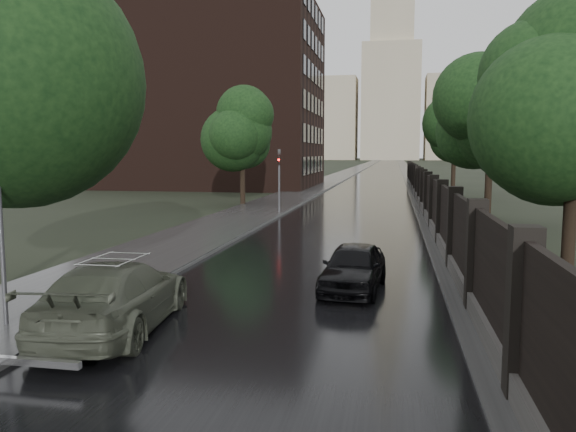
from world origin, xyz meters
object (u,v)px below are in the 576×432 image
Objects in this scene: lamp_post at (0,206)px; car_right_near at (354,267)px; traffic_light at (279,175)px; tree_right_c at (454,139)px; tree_left_far at (242,132)px; tree_right_b at (491,130)px; volga_sedan at (115,296)px; tree_right_a at (576,110)px.

car_right_near is (7.00, 4.96, -2.02)m from lamp_post.
lamp_post is 1.28× the size of traffic_light.
car_right_near is at bearing -99.98° from tree_right_c.
tree_right_b is at bearing -27.30° from tree_left_far.
lamp_post is at bearing -84.79° from tree_left_far.
tree_right_b reaches higher than traffic_light.
tree_right_c is 40.67m from lamp_post.
volga_sedan is (1.16, -22.99, -1.65)m from traffic_light.
traffic_light is (-11.80, 2.99, -2.55)m from tree_right_b.
tree_right_a is at bearing 26.74° from lamp_post.
tree_right_c is 1.36× the size of volga_sedan.
tree_right_b is at bearing 73.82° from car_right_near.
car_right_near is (-5.90, -33.54, -4.30)m from tree_right_c.
lamp_post reaches higher than volga_sedan.
tree_right_a is at bearing 19.24° from car_right_near.
tree_left_far is 18.45m from tree_right_c.
tree_right_b is 24.33m from lamp_post.
tree_right_c reaches higher than traffic_light.
tree_right_a reaches higher than lamp_post.
lamp_post is at bearing -108.52° from tree_right_c.
car_right_near is at bearing 35.32° from lamp_post.
traffic_light is at bearing 165.76° from tree_right_b.
traffic_light is 0.77× the size of volga_sedan.
tree_left_far is 1.05× the size of tree_right_b.
traffic_light is (-11.80, 16.99, -2.55)m from tree_right_a.
tree_right_a is 1.00× the size of tree_right_b.
tree_left_far is 28.73m from lamp_post.
tree_left_far is at bearing 126.47° from traffic_light.
tree_left_far is at bearing 152.70° from tree_right_b.
tree_right_a is 1.75× the size of traffic_light.
tree_left_far is 1.85× the size of traffic_light.
tree_right_a is at bearing -54.83° from tree_left_far.
tree_right_a is 1.36× the size of volga_sedan.
tree_right_b is at bearing -14.24° from traffic_light.
tree_left_far reaches higher than tree_right_a.
traffic_light is 1.04× the size of car_right_near.
car_right_near is at bearing -165.38° from tree_right_a.
traffic_light is at bearing 87.32° from lamp_post.
tree_left_far is 1.93× the size of car_right_near.
volga_sedan is at bearing -132.17° from car_right_near.
lamp_post is at bearing -122.18° from tree_right_b.
car_right_near is (-5.90, -15.54, -4.30)m from tree_right_b.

